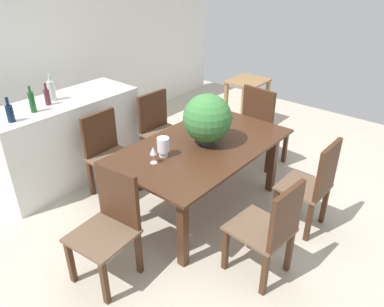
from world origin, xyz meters
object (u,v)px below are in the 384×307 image
wine_bottle_tall (47,97)px  crystal_vase_left (163,145)px  chair_far_right (159,126)px  wine_bottle_dark (32,102)px  dining_table (202,154)px  kitchen_counter (68,140)px  chair_near_right (314,183)px  wine_glass (153,152)px  chair_far_left (107,149)px  chair_head_end (110,220)px  flower_centerpiece (207,119)px  side_table (247,92)px  crystal_vase_center_near (219,111)px  chair_foot_end (261,124)px  wine_bottle_clear (10,113)px  wine_bottle_amber (52,90)px  chair_near_left (271,228)px

wine_bottle_tall → crystal_vase_left: bearing=-80.3°
chair_far_right → wine_bottle_dark: bearing=161.0°
dining_table → kitchen_counter: (-0.51, 1.61, -0.16)m
chair_near_right → wine_glass: 1.52m
chair_far_left → chair_far_right: 0.81m
chair_head_end → chair_far_right: size_ratio=1.03×
flower_centerpiece → wine_bottle_tall: bearing=114.3°
flower_centerpiece → dining_table: bearing=170.2°
crystal_vase_left → side_table: bearing=15.2°
crystal_vase_center_near → flower_centerpiece: bearing=-156.1°
chair_head_end → chair_far_right: chair_head_end is taller
chair_foot_end → crystal_vase_center_near: 0.70m
chair_far_left → chair_head_end: (-0.77, -1.00, 0.01)m
kitchen_counter → chair_far_right: bearing=-32.9°
flower_centerpiece → crystal_vase_left: 0.51m
chair_near_right → wine_bottle_clear: bearing=-57.6°
chair_foot_end → wine_bottle_clear: size_ratio=4.18×
flower_centerpiece → crystal_vase_center_near: bearing=23.9°
crystal_vase_left → wine_glass: size_ratio=1.15×
chair_foot_end → chair_near_right: 1.28m
chair_foot_end → wine_bottle_amber: size_ratio=3.52×
crystal_vase_center_near → wine_glass: bearing=-174.5°
wine_bottle_clear → side_table: wine_bottle_clear is taller
chair_foot_end → chair_head_end: 2.34m
chair_near_right → wine_glass: bearing=-49.0°
chair_near_left → wine_bottle_dark: wine_bottle_dark is taller
chair_far_left → crystal_vase_center_near: crystal_vase_center_near is taller
chair_near_left → wine_bottle_tall: size_ratio=3.87×
wine_glass → kitchen_counter: 1.54m
wine_bottle_clear → wine_bottle_tall: bearing=15.9°
chair_near_right → wine_glass: size_ratio=5.93×
flower_centerpiece → kitchen_counter: 1.79m
chair_far_left → chair_head_end: bearing=-128.3°
chair_foot_end → wine_glass: 1.76m
wine_bottle_clear → wine_bottle_dark: bearing=13.4°
chair_far_right → wine_glass: size_ratio=5.75×
dining_table → crystal_vase_left: bearing=162.4°
wine_bottle_amber → wine_bottle_dark: 0.35m
chair_foot_end → chair_far_right: 1.26m
wine_bottle_clear → dining_table: bearing=-51.8°
chair_head_end → wine_bottle_tall: (0.51, 1.58, 0.54)m
dining_table → wine_glass: bearing=168.9°
wine_bottle_tall → chair_far_left: bearing=-65.5°
chair_far_right → wine_bottle_clear: wine_bottle_clear is taller
chair_far_left → wine_bottle_tall: bearing=113.6°
chair_far_right → crystal_vase_center_near: 0.88m
chair_foot_end → wine_glass: size_ratio=6.47×
chair_far_left → chair_far_right: bearing=-0.7°
chair_head_end → kitchen_counter: kitchen_counter is taller
chair_far_right → wine_bottle_clear: bearing=166.6°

